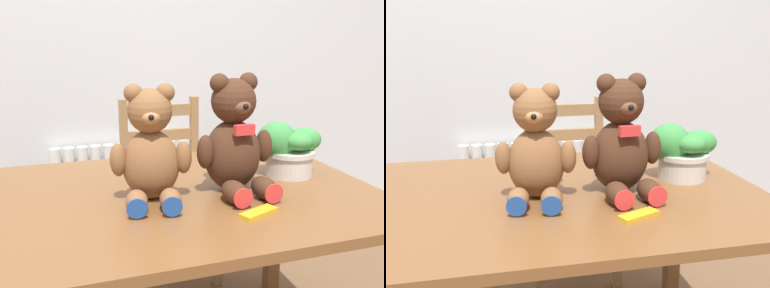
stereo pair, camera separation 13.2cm
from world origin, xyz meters
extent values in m
cube|color=silver|center=(0.00, 1.67, 1.30)|extent=(8.00, 0.04, 2.60)
cylinder|color=white|center=(-0.36, 1.60, 0.30)|extent=(0.06, 0.06, 0.60)
cylinder|color=white|center=(-0.28, 1.60, 0.30)|extent=(0.06, 0.06, 0.60)
cylinder|color=white|center=(-0.21, 1.60, 0.30)|extent=(0.06, 0.06, 0.60)
cylinder|color=white|center=(-0.14, 1.60, 0.30)|extent=(0.06, 0.06, 0.60)
cylinder|color=white|center=(-0.06, 1.60, 0.30)|extent=(0.06, 0.06, 0.60)
cylinder|color=white|center=(0.01, 1.60, 0.30)|extent=(0.06, 0.06, 0.60)
cylinder|color=white|center=(0.08, 1.60, 0.30)|extent=(0.06, 0.06, 0.60)
cylinder|color=white|center=(0.15, 1.60, 0.30)|extent=(0.06, 0.06, 0.60)
cylinder|color=white|center=(0.23, 1.60, 0.30)|extent=(0.06, 0.06, 0.60)
cylinder|color=white|center=(0.30, 1.60, 0.30)|extent=(0.06, 0.06, 0.60)
cylinder|color=white|center=(0.37, 1.60, 0.30)|extent=(0.06, 0.06, 0.60)
cube|color=white|center=(0.01, 1.60, 0.02)|extent=(0.80, 0.10, 0.04)
cube|color=brown|center=(0.00, 0.46, 0.70)|extent=(1.29, 0.92, 0.03)
cube|color=brown|center=(0.60, 0.87, 0.34)|extent=(0.06, 0.06, 0.68)
cube|color=#997047|center=(0.18, 1.17, 0.43)|extent=(0.42, 0.41, 0.03)
cube|color=#997047|center=(0.37, 0.99, 0.21)|extent=(0.04, 0.04, 0.42)
cube|color=#997047|center=(-0.01, 0.99, 0.21)|extent=(0.04, 0.04, 0.42)
cube|color=#997047|center=(0.37, 1.36, 0.44)|extent=(0.04, 0.04, 0.89)
cube|color=#997047|center=(-0.01, 1.36, 0.44)|extent=(0.04, 0.04, 0.89)
cube|color=#997047|center=(0.18, 1.36, 0.82)|extent=(0.34, 0.03, 0.06)
cube|color=#997047|center=(0.18, 1.36, 0.69)|extent=(0.34, 0.03, 0.06)
ellipsoid|color=brown|center=(-0.08, 0.43, 0.82)|extent=(0.20, 0.17, 0.21)
sphere|color=brown|center=(-0.08, 0.43, 0.98)|extent=(0.13, 0.13, 0.13)
sphere|color=brown|center=(-0.03, 0.42, 1.03)|extent=(0.06, 0.06, 0.06)
sphere|color=brown|center=(-0.12, 0.44, 1.03)|extent=(0.06, 0.06, 0.06)
ellipsoid|color=#B2794C|center=(-0.09, 0.38, 0.97)|extent=(0.06, 0.06, 0.04)
sphere|color=black|center=(-0.09, 0.36, 0.97)|extent=(0.02, 0.02, 0.02)
ellipsoid|color=brown|center=(0.01, 0.40, 0.84)|extent=(0.06, 0.06, 0.10)
ellipsoid|color=brown|center=(-0.18, 0.43, 0.84)|extent=(0.06, 0.06, 0.10)
ellipsoid|color=brown|center=(-0.05, 0.31, 0.74)|extent=(0.08, 0.12, 0.06)
cylinder|color=#1E4793|center=(-0.06, 0.26, 0.74)|extent=(0.06, 0.02, 0.06)
ellipsoid|color=brown|center=(-0.14, 0.33, 0.74)|extent=(0.08, 0.12, 0.06)
cylinder|color=#1E4793|center=(-0.15, 0.28, 0.74)|extent=(0.06, 0.02, 0.06)
ellipsoid|color=#472819|center=(0.19, 0.43, 0.82)|extent=(0.19, 0.17, 0.23)
sphere|color=#472819|center=(0.19, 0.43, 1.00)|extent=(0.14, 0.14, 0.14)
sphere|color=#472819|center=(0.24, 0.43, 1.06)|extent=(0.06, 0.06, 0.06)
sphere|color=#472819|center=(0.14, 0.43, 1.06)|extent=(0.06, 0.06, 0.06)
ellipsoid|color=brown|center=(0.19, 0.38, 0.99)|extent=(0.06, 0.06, 0.04)
sphere|color=black|center=(0.19, 0.35, 0.99)|extent=(0.02, 0.02, 0.02)
ellipsoid|color=#472819|center=(0.29, 0.42, 0.85)|extent=(0.06, 0.06, 0.11)
ellipsoid|color=#472819|center=(0.09, 0.41, 0.85)|extent=(0.06, 0.06, 0.11)
ellipsoid|color=#472819|center=(0.25, 0.32, 0.74)|extent=(0.07, 0.12, 0.07)
cylinder|color=red|center=(0.25, 0.26, 0.74)|extent=(0.06, 0.01, 0.06)
ellipsoid|color=#472819|center=(0.14, 0.31, 0.74)|extent=(0.07, 0.12, 0.07)
cylinder|color=red|center=(0.15, 0.26, 0.74)|extent=(0.06, 0.01, 0.06)
cube|color=red|center=(0.19, 0.36, 0.92)|extent=(0.07, 0.02, 0.03)
cylinder|color=beige|center=(0.44, 0.50, 0.76)|extent=(0.17, 0.17, 0.09)
cylinder|color=beige|center=(0.44, 0.50, 0.79)|extent=(0.18, 0.18, 0.02)
ellipsoid|color=#3D8E42|center=(0.49, 0.50, 0.84)|extent=(0.13, 0.10, 0.09)
ellipsoid|color=#3D8E42|center=(0.44, 0.55, 0.82)|extent=(0.13, 0.10, 0.08)
ellipsoid|color=#3D8E42|center=(0.39, 0.51, 0.84)|extent=(0.15, 0.13, 0.13)
ellipsoid|color=#3D8E42|center=(0.45, 0.46, 0.84)|extent=(0.10, 0.09, 0.06)
cube|color=gold|center=(0.17, 0.21, 0.72)|extent=(0.13, 0.08, 0.01)
camera|label=1|loc=(-0.35, -0.79, 1.19)|focal=40.00mm
camera|label=2|loc=(-0.22, -0.82, 1.19)|focal=40.00mm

